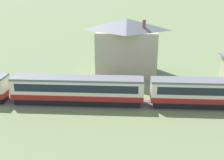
# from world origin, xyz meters

# --- Properties ---
(ground_plane) EXTENTS (600.00, 600.00, 0.00)m
(ground_plane) POSITION_xyz_m (0.00, 0.00, 0.00)
(ground_plane) COLOR #707F51
(passenger_train) EXTENTS (99.20, 2.99, 3.98)m
(passenger_train) POSITION_xyz_m (-16.40, 0.05, 2.21)
(passenger_train) COLOR #AD1E19
(passenger_train) RESTS_ON ground_plane
(railway_track) EXTENTS (155.86, 3.60, 0.04)m
(railway_track) POSITION_xyz_m (-13.80, 0.05, 0.01)
(railway_track) COLOR #665B51
(railway_track) RESTS_ON ground_plane
(station_house_grey_roof) EXTENTS (12.00, 9.10, 10.55)m
(station_house_grey_roof) POSITION_xyz_m (-9.85, 15.04, 5.42)
(station_house_grey_roof) COLOR #BCB293
(station_house_grey_roof) RESTS_ON ground_plane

